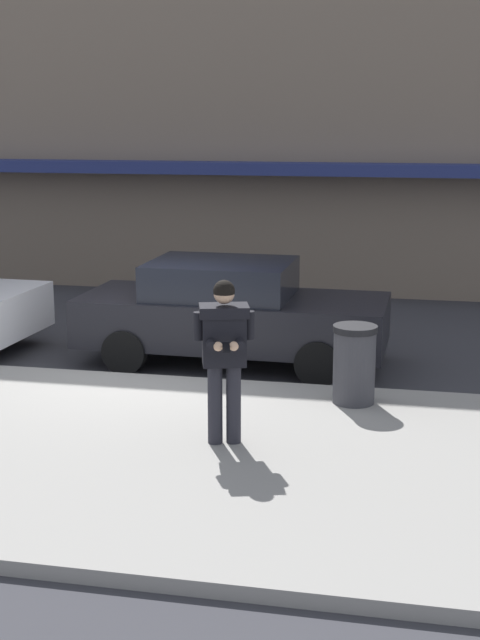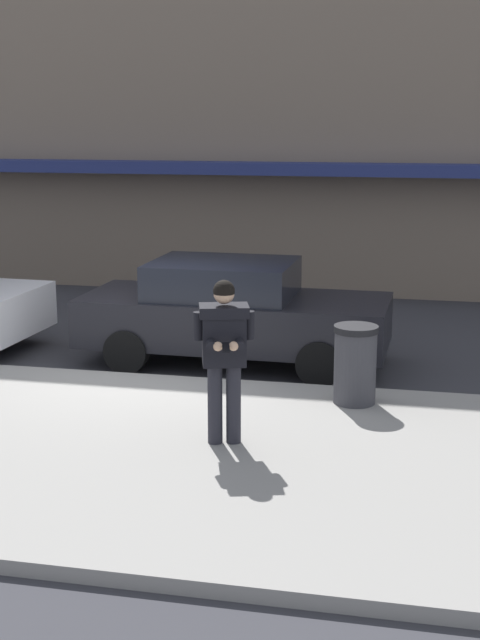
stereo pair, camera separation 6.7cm
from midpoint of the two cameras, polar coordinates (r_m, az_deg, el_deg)
name	(u,v)px [view 1 (the left image)]	position (r m, az deg, el deg)	size (l,w,h in m)	color
ground_plane	(145,379)	(12.62, -6.22, -3.80)	(80.00, 80.00, 0.00)	#333338
sidewalk	(153,453)	(9.73, -5.76, -8.48)	(32.00, 5.30, 0.14)	gray
curb_paint_line	(215,382)	(12.40, -1.74, -4.01)	(28.00, 0.12, 0.01)	silver
storefront_facade	(303,51)	(20.21, 3.98, 16.82)	(28.00, 4.70, 10.03)	#756656
parked_sedan_mid	(230,312)	(13.16, -0.76, 0.54)	(4.54, 2.00, 1.54)	black
man_texting_on_phone	(224,344)	(9.45, -1.22, -1.55)	(0.63, 0.64, 1.81)	#23232B
trash_bin	(354,364)	(11.06, 7.15, -2.81)	(0.55, 0.55, 0.98)	#38383D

